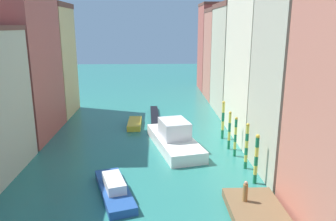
% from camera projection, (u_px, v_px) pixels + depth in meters
% --- Properties ---
extents(ground_plane, '(154.00, 154.00, 0.00)m').
position_uv_depth(ground_plane, '(143.00, 132.00, 41.97)').
color(ground_plane, '#28756B').
extents(building_left_2, '(6.52, 11.53, 17.58)m').
position_uv_depth(building_left_2, '(21.00, 64.00, 38.67)').
color(building_left_2, '#B25147').
rests_on(building_left_2, ground).
extents(building_left_3, '(6.52, 8.40, 16.39)m').
position_uv_depth(building_left_3, '(49.00, 60.00, 48.60)').
color(building_left_3, '#DBB77A').
rests_on(building_left_3, ground).
extents(building_right_1, '(6.52, 8.59, 20.61)m').
position_uv_depth(building_right_1, '(302.00, 60.00, 28.05)').
color(building_right_1, '#BCB299').
rests_on(building_right_1, ground).
extents(building_right_2, '(6.52, 11.87, 22.22)m').
position_uv_depth(building_right_2, '(264.00, 44.00, 37.79)').
color(building_right_2, beige).
rests_on(building_right_2, ground).
extents(building_right_3, '(6.52, 11.05, 16.45)m').
position_uv_depth(building_right_3, '(238.00, 59.00, 49.91)').
color(building_right_3, '#BCB299').
rests_on(building_right_3, ground).
extents(building_right_4, '(6.52, 9.10, 16.20)m').
position_uv_depth(building_right_4, '(224.00, 54.00, 59.73)').
color(building_right_4, '#C6705B').
rests_on(building_right_4, ground).
extents(building_right_5, '(6.52, 8.68, 17.62)m').
position_uv_depth(building_right_5, '(215.00, 47.00, 68.47)').
color(building_right_5, '#B25147').
rests_on(building_right_5, ground).
extents(waterfront_dock, '(3.81, 6.59, 0.65)m').
position_uv_depth(waterfront_dock, '(258.00, 214.00, 23.10)').
color(waterfront_dock, brown).
rests_on(waterfront_dock, ground).
extents(person_on_dock, '(0.36, 0.36, 1.60)m').
position_uv_depth(person_on_dock, '(245.00, 192.00, 24.04)').
color(person_on_dock, olive).
rests_on(person_on_dock, waterfront_dock).
extents(mooring_pole_0, '(0.35, 0.35, 4.45)m').
position_uv_depth(mooring_pole_0, '(256.00, 159.00, 27.78)').
color(mooring_pole_0, '#197247').
rests_on(mooring_pole_0, ground).
extents(mooring_pole_1, '(0.33, 0.33, 4.50)m').
position_uv_depth(mooring_pole_1, '(247.00, 146.00, 30.72)').
color(mooring_pole_1, '#197247').
rests_on(mooring_pole_1, ground).
extents(mooring_pole_2, '(0.30, 0.30, 4.25)m').
position_uv_depth(mooring_pole_2, '(235.00, 136.00, 33.69)').
color(mooring_pole_2, '#197247').
rests_on(mooring_pole_2, ground).
extents(mooring_pole_3, '(0.31, 0.31, 4.29)m').
position_uv_depth(mooring_pole_3, '(229.00, 130.00, 35.68)').
color(mooring_pole_3, '#197247').
rests_on(mooring_pole_3, ground).
extents(mooring_pole_4, '(0.36, 0.36, 4.64)m').
position_uv_depth(mooring_pole_4, '(223.00, 120.00, 39.00)').
color(mooring_pole_4, '#197247').
rests_on(mooring_pole_4, ground).
extents(vaporetto_white, '(6.21, 11.48, 3.12)m').
position_uv_depth(vaporetto_white, '(174.00, 138.00, 36.44)').
color(vaporetto_white, white).
rests_on(vaporetto_white, ground).
extents(gondola_black, '(1.38, 9.92, 0.48)m').
position_uv_depth(gondola_black, '(155.00, 116.00, 48.76)').
color(gondola_black, black).
rests_on(gondola_black, ground).
extents(motorboat_0, '(4.19, 7.58, 1.43)m').
position_uv_depth(motorboat_0, '(114.00, 189.00, 26.35)').
color(motorboat_0, '#234C93').
rests_on(motorboat_0, ground).
extents(motorboat_1, '(1.73, 5.06, 0.72)m').
position_uv_depth(motorboat_1, '(135.00, 124.00, 44.33)').
color(motorboat_1, gold).
rests_on(motorboat_1, ground).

